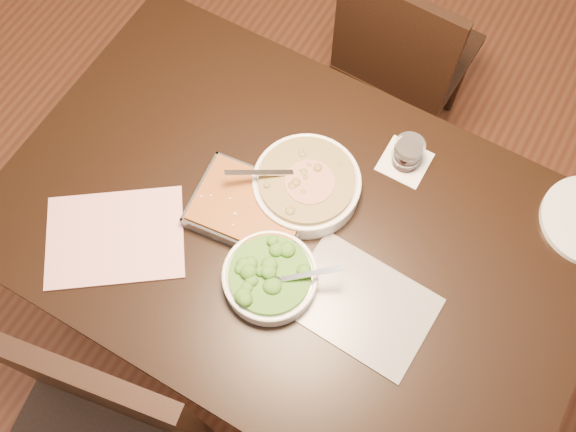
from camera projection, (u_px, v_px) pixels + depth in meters
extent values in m
plane|color=#421F12|center=(292.00, 313.00, 2.19)|extent=(4.00, 4.00, 0.00)
cube|color=black|center=(293.00, 231.00, 1.53)|extent=(1.40, 0.90, 0.04)
cube|color=black|center=(293.00, 242.00, 1.59)|extent=(1.26, 0.76, 0.08)
cylinder|color=black|center=(44.00, 285.00, 1.86)|extent=(0.07, 0.07, 0.71)
cylinder|color=black|center=(185.00, 100.00, 2.13)|extent=(0.07, 0.07, 0.71)
cylinder|color=black|center=(539.00, 276.00, 1.88)|extent=(0.07, 0.07, 0.71)
cube|color=#C1374D|center=(115.00, 237.00, 1.50)|extent=(0.39, 0.38, 0.01)
cube|color=#27262E|center=(361.00, 304.00, 1.43)|extent=(0.32, 0.24, 0.01)
cube|color=white|center=(405.00, 162.00, 1.58)|extent=(0.11, 0.11, 0.00)
cylinder|color=white|center=(307.00, 186.00, 1.53)|extent=(0.25, 0.25, 0.05)
torus|color=white|center=(307.00, 181.00, 1.50)|extent=(0.26, 0.26, 0.01)
cylinder|color=#372C0F|center=(307.00, 180.00, 1.50)|extent=(0.23, 0.23, 0.02)
cube|color=silver|center=(274.00, 182.00, 1.48)|extent=(0.13, 0.11, 0.05)
cylinder|color=#6C0909|center=(310.00, 182.00, 1.48)|extent=(0.12, 0.12, 0.00)
cylinder|color=white|center=(270.00, 278.00, 1.44)|extent=(0.21, 0.21, 0.04)
torus|color=white|center=(270.00, 275.00, 1.42)|extent=(0.21, 0.21, 0.01)
cylinder|color=#184710|center=(270.00, 274.00, 1.41)|extent=(0.19, 0.19, 0.02)
cube|color=silver|center=(300.00, 269.00, 1.40)|extent=(0.12, 0.09, 0.04)
cube|color=silver|center=(251.00, 212.00, 1.52)|extent=(0.29, 0.23, 0.01)
cube|color=#5A240C|center=(250.00, 208.00, 1.50)|extent=(0.27, 0.21, 0.04)
cube|color=silver|center=(267.00, 175.00, 1.54)|extent=(0.27, 0.04, 0.04)
cube|color=silver|center=(233.00, 243.00, 1.47)|extent=(0.27, 0.04, 0.04)
cube|color=silver|center=(302.00, 229.00, 1.48)|extent=(0.03, 0.20, 0.04)
cube|color=silver|center=(200.00, 189.00, 1.52)|extent=(0.03, 0.20, 0.04)
cylinder|color=black|center=(407.00, 156.00, 1.55)|extent=(0.07, 0.07, 0.06)
cylinder|color=silver|center=(410.00, 147.00, 1.51)|extent=(0.07, 0.07, 0.02)
cylinder|color=black|center=(81.00, 397.00, 1.86)|extent=(0.04, 0.04, 0.46)
cube|color=black|center=(97.00, 390.00, 1.36)|extent=(0.47, 0.12, 0.50)
cube|color=black|center=(408.00, 54.00, 2.15)|extent=(0.40, 0.40, 0.04)
cylinder|color=black|center=(459.00, 79.00, 2.36)|extent=(0.03, 0.03, 0.38)
cylinder|color=black|center=(418.00, 144.00, 2.25)|extent=(0.03, 0.03, 0.38)
cylinder|color=black|center=(381.00, 41.00, 2.43)|extent=(0.03, 0.03, 0.38)
cylinder|color=black|center=(337.00, 102.00, 2.32)|extent=(0.03, 0.03, 0.38)
cube|color=black|center=(394.00, 46.00, 1.89)|extent=(0.39, 0.05, 0.41)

